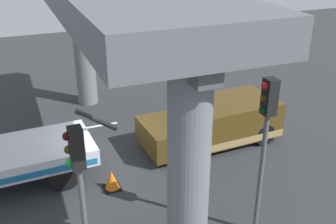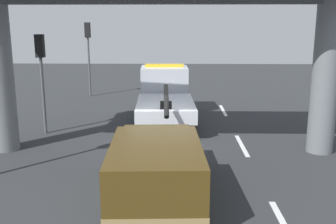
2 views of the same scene
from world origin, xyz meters
name	(u,v)px [view 2 (image 2 of 2)]	position (x,y,z in m)	size (l,w,h in m)	color
ground_plane	(162,146)	(0.00, 0.00, -0.05)	(60.00, 40.00, 0.10)	#2D3033
lane_stripe_mid	(242,145)	(0.00, -2.96, 0.00)	(2.60, 0.16, 0.01)	silver
lane_stripe_east	(223,110)	(6.00, -2.96, 0.00)	(2.60, 0.16, 0.01)	silver
tow_truck_white	(165,93)	(4.22, 0.04, 1.20)	(7.30, 2.64, 2.46)	silver
towed_van_green	(156,167)	(-4.38, 0.00, 0.78)	(5.29, 2.41, 1.58)	#4C3814
traffic_light_far	(41,62)	(1.52, 4.87, 2.94)	(0.39, 0.32, 4.02)	#515456
traffic_light_mid	(88,43)	(10.02, 4.87, 3.27)	(0.39, 0.32, 4.49)	#515456
traffic_cone_orange	(122,136)	(0.10, 1.51, 0.30)	(0.53, 0.53, 0.63)	orange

